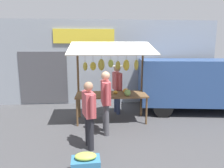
{
  "coord_description": "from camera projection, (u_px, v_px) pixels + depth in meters",
  "views": [
    {
      "loc": [
        0.41,
        6.09,
        2.32
      ],
      "look_at": [
        0.0,
        0.3,
        1.25
      ],
      "focal_mm": 32.01,
      "sensor_mm": 36.0,
      "label": 1
    }
  ],
  "objects": [
    {
      "name": "ground_plane",
      "position": [
        111.0,
        120.0,
        6.42
      ],
      "size": [
        40.0,
        40.0,
        0.0
      ],
      "primitive_type": "plane",
      "color": "#424244"
    },
    {
      "name": "street_backdrop",
      "position": [
        106.0,
        62.0,
        8.26
      ],
      "size": [
        9.0,
        0.3,
        3.4
      ],
      "color": "#8C939E",
      "rests_on": "ground"
    },
    {
      "name": "market_stall",
      "position": [
        112.0,
        72.0,
        6.2
      ],
      "size": [
        2.5,
        1.46,
        2.5
      ],
      "color": "brown",
      "rests_on": "ground"
    },
    {
      "name": "vendor_with_sunhat",
      "position": [
        117.0,
        85.0,
        6.99
      ],
      "size": [
        0.44,
        0.71,
        1.72
      ],
      "rotation": [
        0.0,
        0.0,
        1.75
      ],
      "color": "navy",
      "rests_on": "ground"
    },
    {
      "name": "shopper_in_grey_tee",
      "position": [
        106.0,
        98.0,
        5.3
      ],
      "size": [
        0.26,
        0.72,
        1.71
      ],
      "rotation": [
        0.0,
        0.0,
        -1.49
      ],
      "color": "#4C4C51",
      "rests_on": "ground"
    },
    {
      "name": "shopper_with_shopping_bag",
      "position": [
        89.0,
        111.0,
        4.54
      ],
      "size": [
        0.34,
        0.66,
        1.57
      ],
      "rotation": [
        0.0,
        0.0,
        -1.29
      ],
      "color": "#232328",
      "rests_on": "ground"
    },
    {
      "name": "parked_van",
      "position": [
        196.0,
        81.0,
        7.3
      ],
      "size": [
        4.59,
        2.35,
        1.88
      ],
      "rotation": [
        0.0,
        0.0,
        -0.12
      ],
      "color": "#2D4C84",
      "rests_on": "ground"
    },
    {
      "name": "produce_crate_near",
      "position": [
        86.0,
        165.0,
        3.67
      ],
      "size": [
        0.55,
        0.36,
        0.43
      ],
      "color": "teal",
      "rests_on": "ground"
    }
  ]
}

